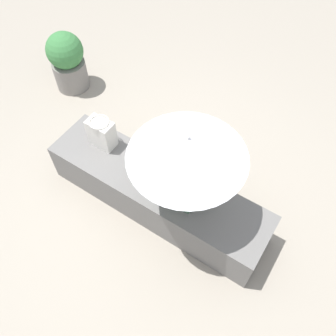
# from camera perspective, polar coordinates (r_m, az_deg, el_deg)

# --- Properties ---
(ground_plane) EXTENTS (14.00, 14.00, 0.00)m
(ground_plane) POSITION_cam_1_polar(r_m,az_deg,el_deg) (4.06, -1.61, -5.84)
(ground_plane) COLOR #9E9384
(stone_bench) EXTENTS (2.44, 0.62, 0.49)m
(stone_bench) POSITION_cam_1_polar(r_m,az_deg,el_deg) (3.85, -1.69, -4.05)
(stone_bench) COLOR slate
(stone_bench) RESTS_ON ground
(person_seated) EXTENTS (0.49, 0.31, 0.90)m
(person_seated) POSITION_cam_1_polar(r_m,az_deg,el_deg) (3.23, 2.02, -0.90)
(person_seated) COLOR #47664C
(person_seated) RESTS_ON stone_bench
(parasol) EXTENTS (1.00, 1.00, 1.01)m
(parasol) POSITION_cam_1_polar(r_m,az_deg,el_deg) (2.80, 3.17, 3.21)
(parasol) COLOR #B7B7BC
(parasol) RESTS_ON stone_bench
(handbag_black) EXTENTS (0.28, 0.21, 0.35)m
(handbag_black) POSITION_cam_1_polar(r_m,az_deg,el_deg) (3.87, -10.49, 5.47)
(handbag_black) COLOR silver
(handbag_black) RESTS_ON stone_bench
(planter_near) EXTENTS (0.49, 0.49, 0.84)m
(planter_near) POSITION_cam_1_polar(r_m,az_deg,el_deg) (5.22, -15.64, 16.04)
(planter_near) COLOR gray
(planter_near) RESTS_ON ground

